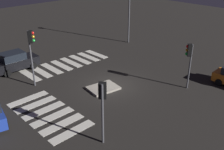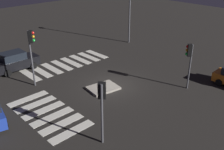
# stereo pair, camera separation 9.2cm
# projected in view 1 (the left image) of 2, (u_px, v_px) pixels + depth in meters

# --- Properties ---
(ground_plane) EXTENTS (80.00, 80.00, 0.00)m
(ground_plane) POSITION_uv_depth(u_px,v_px,m) (112.00, 86.00, 22.58)
(ground_plane) COLOR black
(traffic_island) EXTENTS (2.66, 2.16, 0.18)m
(traffic_island) POSITION_uv_depth(u_px,v_px,m) (103.00, 88.00, 22.00)
(traffic_island) COLOR gray
(traffic_island) RESTS_ON ground
(car_black) EXTENTS (4.23, 2.00, 1.83)m
(car_black) POSITION_uv_depth(u_px,v_px,m) (15.00, 61.00, 25.16)
(car_black) COLOR black
(car_black) RESTS_ON ground
(traffic_light_north) EXTENTS (0.53, 0.54, 3.89)m
(traffic_light_north) POSITION_uv_depth(u_px,v_px,m) (103.00, 98.00, 14.77)
(traffic_light_north) COLOR #47474C
(traffic_light_north) RESTS_ON ground
(traffic_light_east) EXTENTS (0.54, 0.54, 4.77)m
(traffic_light_east) POSITION_uv_depth(u_px,v_px,m) (31.00, 45.00, 21.10)
(traffic_light_east) COLOR #47474C
(traffic_light_east) RESTS_ON ground
(traffic_light_west) EXTENTS (0.54, 0.53, 3.81)m
(traffic_light_west) POSITION_uv_depth(u_px,v_px,m) (189.00, 55.00, 20.99)
(traffic_light_west) COLOR #47474C
(traffic_light_west) RESTS_ON ground
(crosswalk_near) EXTENTS (8.75, 3.20, 0.02)m
(crosswalk_near) POSITION_uv_depth(u_px,v_px,m) (66.00, 64.00, 26.97)
(crosswalk_near) COLOR silver
(crosswalk_near) RESTS_ON ground
(crosswalk_side) EXTENTS (3.20, 6.45, 0.02)m
(crosswalk_side) POSITION_uv_depth(u_px,v_px,m) (48.00, 114.00, 18.66)
(crosswalk_side) COLOR silver
(crosswalk_side) RESTS_ON ground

